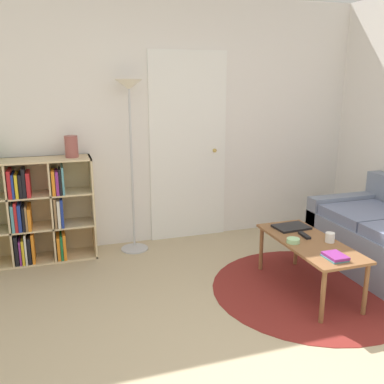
% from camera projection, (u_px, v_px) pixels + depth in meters
% --- Properties ---
extents(wall_back, '(7.47, 0.11, 2.60)m').
position_uv_depth(wall_back, '(164.00, 124.00, 4.58)').
color(wall_back, silver).
rests_on(wall_back, ground_plane).
extents(rug, '(1.69, 1.69, 0.01)m').
position_uv_depth(rug, '(311.00, 289.00, 3.68)').
color(rug, maroon).
rests_on(rug, ground_plane).
extents(bookshelf, '(1.19, 0.34, 1.02)m').
position_uv_depth(bookshelf, '(23.00, 213.00, 4.14)').
color(bookshelf, beige).
rests_on(bookshelf, ground_plane).
extents(floor_lamp, '(0.28, 0.28, 1.76)m').
position_uv_depth(floor_lamp, '(130.00, 115.00, 4.20)').
color(floor_lamp, '#B7B7BC').
rests_on(floor_lamp, ground_plane).
extents(coffee_table, '(0.46, 1.06, 0.44)m').
position_uv_depth(coffee_table, '(309.00, 246.00, 3.57)').
color(coffee_table, brown).
rests_on(coffee_table, ground_plane).
extents(laptop, '(0.32, 0.23, 0.02)m').
position_uv_depth(laptop, '(291.00, 227.00, 3.87)').
color(laptop, black).
rests_on(laptop, coffee_table).
extents(bowl, '(0.11, 0.11, 0.04)m').
position_uv_depth(bowl, '(293.00, 241.00, 3.52)').
color(bowl, '#9ED193').
rests_on(bowl, coffee_table).
extents(book_stack_on_table, '(0.14, 0.18, 0.03)m').
position_uv_depth(book_stack_on_table, '(335.00, 257.00, 3.20)').
color(book_stack_on_table, teal).
rests_on(book_stack_on_table, coffee_table).
extents(cup, '(0.08, 0.08, 0.08)m').
position_uv_depth(cup, '(330.00, 237.00, 3.53)').
color(cup, white).
rests_on(cup, coffee_table).
extents(remote, '(0.06, 0.16, 0.02)m').
position_uv_depth(remote, '(304.00, 235.00, 3.66)').
color(remote, black).
rests_on(remote, coffee_table).
extents(vase_on_shelf, '(0.13, 0.13, 0.21)m').
position_uv_depth(vase_on_shelf, '(71.00, 147.00, 4.13)').
color(vase_on_shelf, '#934C47').
rests_on(vase_on_shelf, bookshelf).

